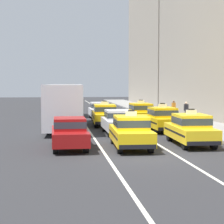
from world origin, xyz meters
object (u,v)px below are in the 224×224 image
Objects in this scene: taxi_right_second at (162,119)px; pedestrian_near_crosswalk at (174,108)px; sedan_center_fourth at (99,110)px; taxi_center_third at (105,114)px; taxi_right_third at (141,113)px; taxi_right_nearest at (191,129)px; bus_left_second at (65,104)px; sedan_left_nearest at (70,132)px; pedestrian_mid_block at (186,111)px; box_truck_left_third at (63,98)px; taxi_center_nearest at (131,131)px; sedan_center_second at (118,121)px.

taxi_right_second is 11.17m from pedestrian_near_crosswalk.
taxi_center_third is at bearing -91.89° from sedan_center_fourth.
sedan_center_fourth is 7.28m from pedestrian_near_crosswalk.
taxi_right_third reaches higher than pedestrian_near_crosswalk.
taxi_right_nearest is 1.01× the size of taxi_right_third.
bus_left_second reaches higher than taxi_right_third.
pedestrian_near_crosswalk is at bearing 69.25° from taxi_right_second.
sedan_left_nearest is 16.81m from pedestrian_mid_block.
box_truck_left_third is at bearing 90.09° from sedan_left_nearest.
sedan_left_nearest is 9.25m from taxi_right_second.
box_truck_left_third reaches higher than sedan_center_fourth.
taxi_center_nearest and taxi_right_second have the same top height.
pedestrian_near_crosswalk is 0.97× the size of pedestrian_mid_block.
pedestrian_mid_block is (7.22, -3.25, 0.10)m from sedan_center_fourth.
taxi_center_nearest is 2.94× the size of pedestrian_mid_block.
taxi_right_second and taxi_right_third have the same top height.
sedan_center_second is 7.51m from taxi_right_third.
bus_left_second reaches higher than taxi_right_nearest.
taxi_right_third is (3.01, -4.08, 0.03)m from sedan_center_fourth.
sedan_center_second is at bearing -89.77° from sedan_center_fourth.
box_truck_left_third is at bearing 107.59° from taxi_right_nearest.
box_truck_left_third is (0.01, 11.44, -0.04)m from bus_left_second.
taxi_right_nearest is at bearing 2.58° from sedan_left_nearest.
taxi_right_nearest is (6.49, -9.01, -0.94)m from bus_left_second.
pedestrian_mid_block is at bearing 17.68° from taxi_center_third.
box_truck_left_third is 15.69m from taxi_right_second.
bus_left_second reaches higher than taxi_right_second.
box_truck_left_third is 1.52× the size of taxi_center_nearest.
taxi_center_third reaches higher than pedestrian_near_crosswalk.
taxi_right_nearest is 2.93× the size of pedestrian_mid_block.
taxi_right_nearest is at bearing -90.92° from taxi_right_second.
sedan_center_second is 3.44m from taxi_right_second.
bus_left_second is at bearing -159.92° from pedestrian_mid_block.
taxi_right_nearest is at bearing -103.67° from pedestrian_near_crosswalk.
box_truck_left_third reaches higher than taxi_right_nearest.
taxi_right_third is at bearing 25.54° from bus_left_second.
box_truck_left_third is at bearing 114.85° from taxi_right_second.
box_truck_left_third is at bearing 102.26° from sedan_center_second.
taxi_right_second is at bearing -50.75° from taxi_center_third.
bus_left_second is 11.44m from box_truck_left_third.
taxi_right_third reaches higher than pedestrian_mid_block.
taxi_center_third is (3.11, 1.48, -0.94)m from bus_left_second.
bus_left_second is 11.23m from pedestrian_mid_block.
taxi_right_third is at bearing 92.82° from taxi_right_second.
taxi_center_nearest is 1.00× the size of taxi_center_third.
taxi_right_second is (6.58, -14.22, -0.90)m from box_truck_left_third.
box_truck_left_third is 1.51× the size of taxi_center_third.
taxi_right_nearest reaches higher than pedestrian_near_crosswalk.
sedan_left_nearest is 0.94× the size of taxi_right_third.
taxi_center_third is 1.01× the size of taxi_right_nearest.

